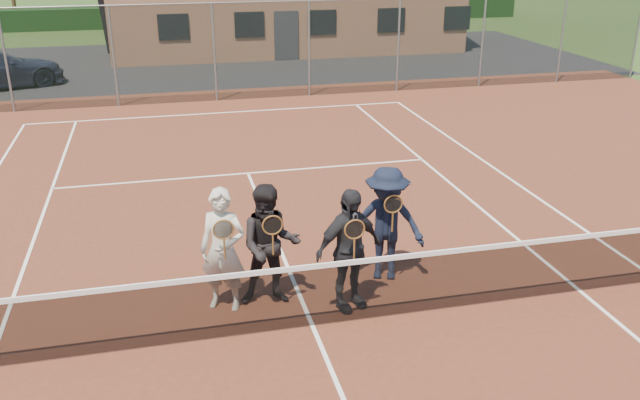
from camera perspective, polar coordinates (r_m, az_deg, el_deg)
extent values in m
plane|color=#294117|center=(28.26, -9.94, 11.21)|extent=(220.00, 220.00, 0.00)
cube|color=#562819|center=(9.41, -0.64, -10.62)|extent=(30.00, 30.00, 0.02)
cube|color=black|center=(28.29, -18.17, 10.49)|extent=(40.00, 12.00, 0.01)
cube|color=black|center=(40.04, -11.32, 14.97)|extent=(40.00, 1.20, 1.10)
cube|color=white|center=(20.34, -8.22, 7.29)|extent=(10.97, 0.06, 0.01)
cube|color=white|center=(10.95, 21.02, -7.15)|extent=(0.06, 23.77, 0.01)
cube|color=white|center=(15.12, -6.09, 2.26)|extent=(8.23, 0.06, 0.01)
cube|color=white|center=(9.41, -0.64, -10.54)|extent=(0.06, 12.80, 0.01)
cube|color=black|center=(9.17, -0.65, -8.14)|extent=(11.60, 0.02, 0.88)
cube|color=white|center=(8.95, -0.67, -5.64)|extent=(11.60, 0.03, 0.07)
cylinder|color=slate|center=(21.96, -24.93, 10.52)|extent=(0.07, 0.07, 3.00)
cylinder|color=slate|center=(21.58, -16.99, 11.42)|extent=(0.07, 0.07, 3.00)
cylinder|color=slate|center=(21.61, -8.89, 12.11)|extent=(0.07, 0.07, 3.00)
cylinder|color=slate|center=(22.06, -0.93, 12.55)|extent=(0.07, 0.07, 3.00)
cylinder|color=slate|center=(22.90, 6.61, 12.76)|extent=(0.07, 0.07, 3.00)
cylinder|color=slate|center=(24.08, 13.51, 12.76)|extent=(0.07, 0.07, 3.00)
cylinder|color=slate|center=(25.56, 19.68, 12.61)|extent=(0.07, 0.07, 3.00)
cylinder|color=slate|center=(27.29, 25.12, 12.36)|extent=(0.07, 0.07, 3.00)
cube|color=black|center=(21.61, -8.89, 12.11)|extent=(30.00, 0.03, 3.00)
cylinder|color=slate|center=(21.42, -9.13, 16.06)|extent=(30.00, 0.04, 0.04)
cube|color=#9E6B4C|center=(32.47, -3.36, 15.34)|extent=(15.00, 8.00, 2.80)
cube|color=#2D2D33|center=(28.51, -2.85, 13.63)|extent=(1.00, 0.06, 2.00)
cube|color=black|center=(27.96, -12.25, 14.05)|extent=(1.20, 0.06, 1.00)
cube|color=black|center=(28.20, -5.96, 14.48)|extent=(1.20, 0.06, 1.00)
cube|color=black|center=(28.76, 0.16, 14.73)|extent=(1.20, 0.06, 1.00)
cube|color=black|center=(29.61, 6.01, 14.82)|extent=(1.20, 0.06, 1.00)
cube|color=black|center=(30.73, 11.48, 14.77)|extent=(1.20, 0.06, 1.00)
imported|color=beige|center=(9.52, -8.17, -4.19)|extent=(0.78, 0.66, 1.80)
torus|color=brown|center=(9.09, -8.14, -2.49)|extent=(0.29, 0.02, 0.29)
cylinder|color=black|center=(9.09, -8.14, -2.49)|extent=(0.25, 0.00, 0.25)
cylinder|color=brown|center=(9.21, -8.05, -4.07)|extent=(0.03, 0.03, 0.32)
imported|color=black|center=(9.58, -4.23, -3.84)|extent=(0.96, 0.79, 1.80)
torus|color=brown|center=(9.16, -4.02, -2.13)|extent=(0.29, 0.02, 0.29)
cylinder|color=black|center=(9.16, -4.02, -2.13)|extent=(0.25, 0.00, 0.25)
cylinder|color=brown|center=(9.27, -3.97, -3.71)|extent=(0.03, 0.03, 0.32)
imported|color=black|center=(9.44, 2.43, -4.21)|extent=(1.14, 0.76, 1.80)
torus|color=brown|center=(9.02, 2.94, -2.49)|extent=(0.29, 0.02, 0.29)
cylinder|color=black|center=(9.02, 2.94, -2.49)|extent=(0.25, 0.00, 0.25)
cylinder|color=brown|center=(9.14, 2.90, -4.09)|extent=(0.03, 0.03, 0.32)
imported|color=black|center=(10.29, 5.60, -2.01)|extent=(1.32, 1.04, 1.80)
torus|color=brown|center=(9.89, 6.19, -0.35)|extent=(0.29, 0.02, 0.29)
cylinder|color=black|center=(9.89, 6.19, -0.35)|extent=(0.25, 0.00, 0.25)
cylinder|color=brown|center=(9.99, 6.12, -1.83)|extent=(0.03, 0.03, 0.32)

